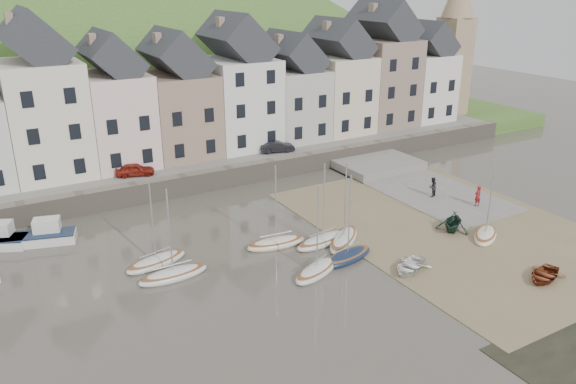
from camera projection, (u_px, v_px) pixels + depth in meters
ground at (332, 260)px, 38.16m from camera, size 160.00×160.00×0.00m
quay_land at (174, 140)px, 63.76m from camera, size 90.00×30.00×1.50m
quay_street at (213, 160)px, 54.18m from camera, size 70.00×7.00×0.10m
seawall at (228, 177)px, 51.58m from camera, size 70.00×1.20×1.80m
beach at (450, 226)px, 43.31m from camera, size 18.00×26.00×0.06m
slipway at (418, 186)px, 51.64m from camera, size 8.00×18.00×0.12m
hillside at (94, 216)px, 90.72m from camera, size 134.40×84.00×84.00m
townhouse_terrace at (213, 93)px, 55.78m from camera, size 61.05×8.00×13.93m
church_spire at (455, 38)px, 69.82m from camera, size 4.00×4.00×18.00m
sailboat_0 at (156, 261)px, 37.45m from camera, size 4.70×2.58×6.32m
sailboat_1 at (173, 274)px, 35.80m from camera, size 4.63×1.63×6.32m
sailboat_2 at (276, 243)px, 40.08m from camera, size 4.55×1.95×6.32m
sailboat_3 at (323, 240)px, 40.49m from camera, size 4.95×2.25×6.32m
sailboat_4 at (317, 270)px, 36.32m from camera, size 4.51×3.07×6.32m
sailboat_5 at (348, 256)px, 38.14m from camera, size 4.52×2.38×6.32m
sailboat_6 at (344, 239)px, 40.63m from camera, size 4.71×4.21×6.32m
sailboat_7 at (485, 235)px, 41.32m from camera, size 3.98×3.31×6.32m
motorboat_2 at (40, 235)px, 40.48m from camera, size 5.48×3.08×1.70m
rowboat_white at (410, 266)px, 36.57m from camera, size 3.76×3.29×0.65m
rowboat_green at (453, 221)px, 42.25m from camera, size 3.75×3.63×1.51m
rowboat_red at (544, 275)px, 35.50m from camera, size 3.59×3.03×0.64m
person_red at (478, 196)px, 46.67m from camera, size 0.67×0.46×1.77m
person_dark at (432, 187)px, 48.72m from camera, size 1.04×0.95×1.74m
car_left at (135, 170)px, 49.48m from camera, size 3.59×2.23×1.14m
car_right at (277, 147)px, 56.24m from camera, size 3.62×1.97×1.13m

